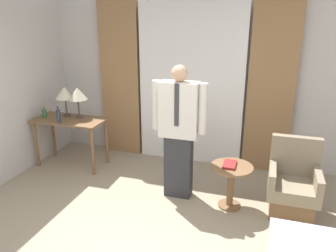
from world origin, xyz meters
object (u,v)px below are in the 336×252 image
at_px(bottle_near_edge, 58,116).
at_px(person, 179,129).
at_px(desk, 70,126).
at_px(bottle_by_lamp, 44,114).
at_px(book, 230,164).
at_px(side_table, 231,179).
at_px(table_lamp_right, 78,94).
at_px(armchair, 293,187).
at_px(table_lamp_left, 65,93).

distance_m(bottle_near_edge, person, 1.98).
xyz_separation_m(desk, bottle_by_lamp, (-0.42, -0.05, 0.19)).
bearing_deg(person, book, -5.95).
bearing_deg(bottle_near_edge, book, -6.25).
bearing_deg(bottle_near_edge, side_table, -6.29).
xyz_separation_m(table_lamp_right, armchair, (3.25, -0.48, -0.83)).
height_order(person, book, person).
xyz_separation_m(table_lamp_left, armchair, (3.48, -0.48, -0.83)).
xyz_separation_m(side_table, book, (-0.03, 0.00, 0.20)).
bearing_deg(table_lamp_right, bottle_near_edge, -119.50).
relative_size(table_lamp_left, bottle_near_edge, 1.94).
bearing_deg(table_lamp_right, desk, -135.60).
bearing_deg(side_table, book, 170.51).
xyz_separation_m(table_lamp_left, bottle_near_edge, (0.06, -0.30, -0.28)).
bearing_deg(bottle_by_lamp, side_table, -8.04).
bearing_deg(table_lamp_left, side_table, -12.29).
distance_m(desk, table_lamp_left, 0.53).
height_order(table_lamp_right, bottle_by_lamp, table_lamp_right).
height_order(desk, side_table, desk).
relative_size(armchair, side_table, 1.63).
height_order(desk, bottle_near_edge, bottle_near_edge).
height_order(bottle_near_edge, side_table, bottle_near_edge).
height_order(person, armchair, person).
height_order(desk, table_lamp_right, table_lamp_right).
bearing_deg(book, side_table, -9.49).
distance_m(desk, bottle_near_edge, 0.30).
distance_m(armchair, book, 0.82).
distance_m(table_lamp_left, bottle_by_lamp, 0.47).
xyz_separation_m(table_lamp_left, side_table, (2.73, -0.60, -0.78)).
bearing_deg(table_lamp_left, armchair, -7.80).
bearing_deg(table_lamp_right, armchair, -8.35).
relative_size(bottle_by_lamp, book, 0.63).
xyz_separation_m(table_lamp_left, table_lamp_right, (0.23, 0.00, 0.00)).
relative_size(bottle_by_lamp, side_table, 0.29).
xyz_separation_m(table_lamp_right, bottle_near_edge, (-0.17, -0.30, -0.28)).
xyz_separation_m(desk, person, (1.91, -0.41, 0.30)).
xyz_separation_m(table_lamp_left, book, (2.71, -0.59, -0.58)).
distance_m(bottle_near_edge, bottle_by_lamp, 0.39).
bearing_deg(armchair, book, -171.55).
relative_size(desk, table_lamp_right, 2.32).
distance_m(table_lamp_left, side_table, 2.91).
bearing_deg(bottle_near_edge, bottle_by_lamp, 159.63).
bearing_deg(table_lamp_right, book, -13.44).
relative_size(bottle_near_edge, side_table, 0.44).
relative_size(desk, bottle_near_edge, 4.50).
height_order(bottle_by_lamp, person, person).
bearing_deg(table_lamp_right, bottle_by_lamp, -162.60).
height_order(table_lamp_right, side_table, table_lamp_right).
relative_size(bottle_near_edge, book, 0.98).
bearing_deg(person, bottle_near_edge, 173.65).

